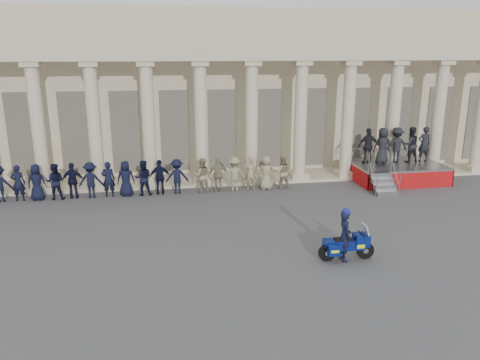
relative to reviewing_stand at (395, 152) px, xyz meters
name	(u,v)px	position (x,y,z in m)	size (l,w,h in m)	color
ground	(256,243)	(-8.98, -7.26, -1.57)	(90.00, 90.00, 0.00)	#404042
building	(212,87)	(-8.98, 7.49, 2.95)	(40.00, 12.50, 9.00)	#BAAB8C
officer_rank	(116,179)	(-14.50, -0.57, -0.71)	(17.36, 0.65, 1.72)	black
reviewing_stand	(395,152)	(0.00, 0.00, 0.00)	(4.65, 4.36, 2.85)	gray
motorcycle	(347,245)	(-6.26, -9.10, -1.04)	(1.92, 0.79, 1.23)	black
rider	(345,234)	(-6.37, -9.10, -0.67)	(0.43, 0.65, 1.83)	black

